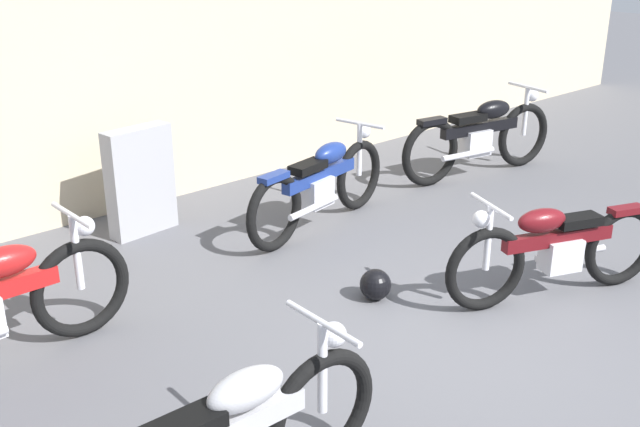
{
  "coord_description": "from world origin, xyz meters",
  "views": [
    {
      "loc": [
        -4.03,
        -2.62,
        2.86
      ],
      "look_at": [
        -0.13,
        1.77,
        0.55
      ],
      "focal_mm": 42.39,
      "sensor_mm": 36.0,
      "label": 1
    }
  ],
  "objects_px": {
    "motorcycle_maroon": "(555,248)",
    "motorcycle_blue": "(321,184)",
    "stone_marker": "(140,181)",
    "motorcycle_black": "(480,136)",
    "helmet": "(375,285)"
  },
  "relations": [
    {
      "from": "motorcycle_maroon",
      "to": "motorcycle_blue",
      "type": "height_order",
      "value": "motorcycle_blue"
    },
    {
      "from": "helmet",
      "to": "motorcycle_black",
      "type": "distance_m",
      "value": 3.47
    },
    {
      "from": "motorcycle_blue",
      "to": "motorcycle_maroon",
      "type": "bearing_deg",
      "value": -91.42
    },
    {
      "from": "stone_marker",
      "to": "motorcycle_maroon",
      "type": "bearing_deg",
      "value": -62.39
    },
    {
      "from": "helmet",
      "to": "motorcycle_black",
      "type": "bearing_deg",
      "value": 23.8
    },
    {
      "from": "helmet",
      "to": "motorcycle_blue",
      "type": "bearing_deg",
      "value": 64.32
    },
    {
      "from": "stone_marker",
      "to": "motorcycle_black",
      "type": "xyz_separation_m",
      "value": [
        3.85,
        -1.08,
        -0.04
      ]
    },
    {
      "from": "motorcycle_black",
      "to": "motorcycle_blue",
      "type": "distance_m",
      "value": 2.48
    },
    {
      "from": "motorcycle_black",
      "to": "motorcycle_blue",
      "type": "height_order",
      "value": "motorcycle_black"
    },
    {
      "from": "stone_marker",
      "to": "helmet",
      "type": "distance_m",
      "value": 2.6
    },
    {
      "from": "stone_marker",
      "to": "motorcycle_maroon",
      "type": "relative_size",
      "value": 0.56
    },
    {
      "from": "stone_marker",
      "to": "motorcycle_black",
      "type": "relative_size",
      "value": 0.47
    },
    {
      "from": "stone_marker",
      "to": "motorcycle_maroon",
      "type": "distance_m",
      "value": 3.81
    },
    {
      "from": "motorcycle_maroon",
      "to": "motorcycle_black",
      "type": "height_order",
      "value": "motorcycle_black"
    },
    {
      "from": "stone_marker",
      "to": "motorcycle_blue",
      "type": "relative_size",
      "value": 0.51
    }
  ]
}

